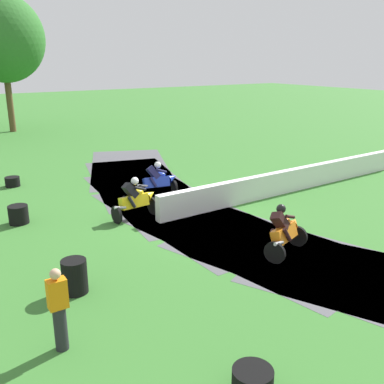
{
  "coord_description": "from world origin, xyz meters",
  "views": [
    {
      "loc": [
        -7.57,
        -11.86,
        5.15
      ],
      "look_at": [
        0.02,
        -0.26,
        0.9
      ],
      "focal_mm": 40.98,
      "sensor_mm": 36.0,
      "label": 1
    }
  ],
  "objects_px": {
    "motorcycle_chase_yellow": "(136,199)",
    "traffic_cone": "(274,178)",
    "tire_stack_mid_b": "(75,276)",
    "tire_stack_far": "(253,381)",
    "motorcycle_trailing_orange": "(285,230)",
    "motorcycle_lead_blue": "(158,180)",
    "tire_stack_mid_a": "(18,215)",
    "track_marshal": "(59,310)",
    "tire_stack_near": "(12,182)"
  },
  "relations": [
    {
      "from": "motorcycle_trailing_orange",
      "to": "tire_stack_far",
      "type": "relative_size",
      "value": 2.48
    },
    {
      "from": "motorcycle_chase_yellow",
      "to": "tire_stack_near",
      "type": "relative_size",
      "value": 2.83
    },
    {
      "from": "motorcycle_chase_yellow",
      "to": "tire_stack_far",
      "type": "bearing_deg",
      "value": -103.7
    },
    {
      "from": "motorcycle_lead_blue",
      "to": "motorcycle_chase_yellow",
      "type": "relative_size",
      "value": 1.02
    },
    {
      "from": "motorcycle_lead_blue",
      "to": "motorcycle_trailing_orange",
      "type": "height_order",
      "value": "motorcycle_trailing_orange"
    },
    {
      "from": "motorcycle_trailing_orange",
      "to": "tire_stack_mid_a",
      "type": "relative_size",
      "value": 2.67
    },
    {
      "from": "track_marshal",
      "to": "traffic_cone",
      "type": "bearing_deg",
      "value": 28.91
    },
    {
      "from": "tire_stack_far",
      "to": "traffic_cone",
      "type": "relative_size",
      "value": 1.53
    },
    {
      "from": "track_marshal",
      "to": "motorcycle_trailing_orange",
      "type": "bearing_deg",
      "value": 7.42
    },
    {
      "from": "tire_stack_near",
      "to": "tire_stack_mid_a",
      "type": "relative_size",
      "value": 0.95
    },
    {
      "from": "motorcycle_trailing_orange",
      "to": "traffic_cone",
      "type": "relative_size",
      "value": 3.8
    },
    {
      "from": "motorcycle_chase_yellow",
      "to": "motorcycle_trailing_orange",
      "type": "xyz_separation_m",
      "value": [
        2.2,
        -4.7,
        -0.02
      ]
    },
    {
      "from": "motorcycle_lead_blue",
      "to": "tire_stack_far",
      "type": "distance_m",
      "value": 10.72
    },
    {
      "from": "motorcycle_lead_blue",
      "to": "track_marshal",
      "type": "relative_size",
      "value": 1.05
    },
    {
      "from": "motorcycle_trailing_orange",
      "to": "track_marshal",
      "type": "bearing_deg",
      "value": -172.58
    },
    {
      "from": "tire_stack_far",
      "to": "track_marshal",
      "type": "height_order",
      "value": "track_marshal"
    },
    {
      "from": "motorcycle_trailing_orange",
      "to": "tire_stack_mid_b",
      "type": "relative_size",
      "value": 2.09
    },
    {
      "from": "motorcycle_lead_blue",
      "to": "tire_stack_mid_a",
      "type": "distance_m",
      "value": 5.23
    },
    {
      "from": "tire_stack_mid_a",
      "to": "tire_stack_far",
      "type": "height_order",
      "value": "tire_stack_mid_a"
    },
    {
      "from": "tire_stack_far",
      "to": "traffic_cone",
      "type": "height_order",
      "value": "traffic_cone"
    },
    {
      "from": "tire_stack_mid_a",
      "to": "traffic_cone",
      "type": "xyz_separation_m",
      "value": [
        10.24,
        -1.04,
        -0.08
      ]
    },
    {
      "from": "tire_stack_mid_b",
      "to": "traffic_cone",
      "type": "distance_m",
      "value": 11.02
    },
    {
      "from": "tire_stack_mid_b",
      "to": "tire_stack_far",
      "type": "bearing_deg",
      "value": -73.86
    },
    {
      "from": "motorcycle_chase_yellow",
      "to": "motorcycle_trailing_orange",
      "type": "relative_size",
      "value": 1.0
    },
    {
      "from": "motorcycle_lead_blue",
      "to": "track_marshal",
      "type": "bearing_deg",
      "value": -129.79
    },
    {
      "from": "tire_stack_mid_a",
      "to": "traffic_cone",
      "type": "distance_m",
      "value": 10.29
    },
    {
      "from": "motorcycle_chase_yellow",
      "to": "tire_stack_far",
      "type": "xyz_separation_m",
      "value": [
        -2.02,
        -8.29,
        -0.45
      ]
    },
    {
      "from": "track_marshal",
      "to": "traffic_cone",
      "type": "distance_m",
      "value": 12.65
    },
    {
      "from": "motorcycle_trailing_orange",
      "to": "tire_stack_far",
      "type": "distance_m",
      "value": 5.56
    },
    {
      "from": "tire_stack_near",
      "to": "tire_stack_far",
      "type": "bearing_deg",
      "value": -87.49
    },
    {
      "from": "tire_stack_near",
      "to": "tire_stack_far",
      "type": "distance_m",
      "value": 14.54
    },
    {
      "from": "motorcycle_lead_blue",
      "to": "traffic_cone",
      "type": "relative_size",
      "value": 3.9
    },
    {
      "from": "tire_stack_far",
      "to": "track_marshal",
      "type": "relative_size",
      "value": 0.41
    },
    {
      "from": "motorcycle_lead_blue",
      "to": "traffic_cone",
      "type": "xyz_separation_m",
      "value": [
        5.02,
        -1.15,
        -0.41
      ]
    },
    {
      "from": "motorcycle_trailing_orange",
      "to": "tire_stack_near",
      "type": "xyz_separation_m",
      "value": [
        -4.86,
        10.93,
        -0.44
      ]
    },
    {
      "from": "tire_stack_mid_a",
      "to": "traffic_cone",
      "type": "height_order",
      "value": "tire_stack_mid_a"
    },
    {
      "from": "tire_stack_mid_a",
      "to": "tire_stack_far",
      "type": "xyz_separation_m",
      "value": [
        1.4,
        -9.89,
        -0.1
      ]
    },
    {
      "from": "motorcycle_trailing_orange",
      "to": "traffic_cone",
      "type": "height_order",
      "value": "motorcycle_trailing_orange"
    },
    {
      "from": "motorcycle_chase_yellow",
      "to": "traffic_cone",
      "type": "height_order",
      "value": "motorcycle_chase_yellow"
    },
    {
      "from": "tire_stack_near",
      "to": "traffic_cone",
      "type": "distance_m",
      "value": 11.04
    },
    {
      "from": "tire_stack_mid_a",
      "to": "tire_stack_mid_b",
      "type": "distance_m",
      "value": 5.29
    },
    {
      "from": "tire_stack_far",
      "to": "track_marshal",
      "type": "bearing_deg",
      "value": 129.0
    },
    {
      "from": "motorcycle_chase_yellow",
      "to": "track_marshal",
      "type": "xyz_separation_m",
      "value": [
        -4.25,
        -5.54,
        0.16
      ]
    },
    {
      "from": "motorcycle_lead_blue",
      "to": "tire_stack_near",
      "type": "height_order",
      "value": "motorcycle_lead_blue"
    },
    {
      "from": "motorcycle_chase_yellow",
      "to": "tire_stack_mid_a",
      "type": "xyz_separation_m",
      "value": [
        -3.43,
        1.6,
        -0.35
      ]
    },
    {
      "from": "motorcycle_chase_yellow",
      "to": "traffic_cone",
      "type": "bearing_deg",
      "value": 4.74
    },
    {
      "from": "motorcycle_lead_blue",
      "to": "traffic_cone",
      "type": "bearing_deg",
      "value": -12.9
    },
    {
      "from": "tire_stack_mid_b",
      "to": "tire_stack_far",
      "type": "relative_size",
      "value": 1.19
    },
    {
      "from": "motorcycle_lead_blue",
      "to": "track_marshal",
      "type": "distance_m",
      "value": 9.45
    },
    {
      "from": "tire_stack_near",
      "to": "traffic_cone",
      "type": "relative_size",
      "value": 1.35
    }
  ]
}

